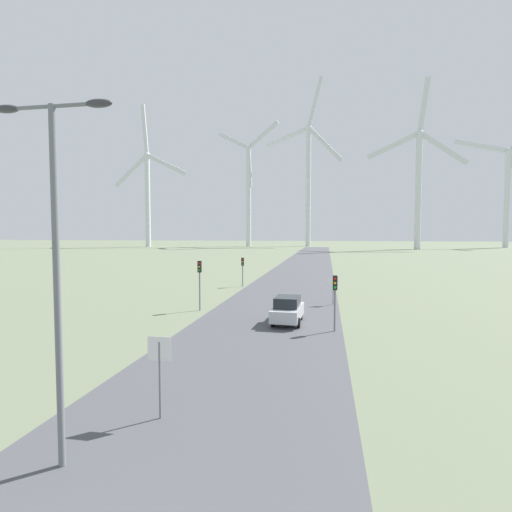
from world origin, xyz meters
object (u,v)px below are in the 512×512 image
car_approaching (287,310)px  traffic_light_post_near_right (335,290)px  wind_turbine_center (308,174)px  stop_sign_far (333,285)px  wind_turbine_far_left (148,188)px  stop_sign_near (160,361)px  wind_turbine_far_right (508,186)px  traffic_light_post_near_left (200,274)px  streetlamp (56,240)px  traffic_light_post_mid_left (243,265)px  wind_turbine_right (419,177)px  wind_turbine_left (249,186)px

car_approaching → traffic_light_post_near_right: bearing=-28.8°
wind_turbine_center → stop_sign_far: bearing=-86.6°
stop_sign_far → traffic_light_post_near_right: traffic_light_post_near_right is taller
stop_sign_far → car_approaching: size_ratio=0.57×
wind_turbine_far_left → stop_sign_near: bearing=-64.8°
car_approaching → wind_turbine_far_right: 172.85m
stop_sign_far → traffic_light_post_near_left: bearing=-157.4°
streetlamp → car_approaching: bearing=76.4°
traffic_light_post_near_left → streetlamp: bearing=-81.8°
traffic_light_post_mid_left → wind_turbine_center: size_ratio=0.04×
wind_turbine_far_right → stop_sign_far: bearing=-116.4°
traffic_light_post_mid_left → car_approaching: bearing=-68.8°
stop_sign_far → wind_turbine_center: size_ratio=0.03×
wind_turbine_far_left → stop_sign_far: bearing=-59.2°
traffic_light_post_near_right → wind_turbine_right: size_ratio=0.06×
wind_turbine_left → wind_turbine_far_right: size_ratio=0.97×
stop_sign_far → traffic_light_post_mid_left: size_ratio=0.72×
traffic_light_post_near_right → wind_turbine_center: size_ratio=0.05×
traffic_light_post_near_right → wind_turbine_far_right: size_ratio=0.06×
streetlamp → wind_turbine_far_left: 171.82m
traffic_light_post_mid_left → wind_turbine_left: (-25.42, 133.59, 24.69)m
traffic_light_post_near_right → wind_turbine_left: size_ratio=0.06×
stop_sign_far → wind_turbine_far_right: (72.40, 145.96, 23.54)m
streetlamp → traffic_light_post_near_right: (7.35, 15.88, -3.38)m
car_approaching → stop_sign_near: bearing=-100.8°
traffic_light_post_mid_left → wind_turbine_left: 138.21m
wind_turbine_left → wind_turbine_far_right: bearing=1.3°
stop_sign_near → stop_sign_far: bearing=75.0°
stop_sign_near → traffic_light_post_mid_left: traffic_light_post_mid_left is taller
streetlamp → stop_sign_far: (7.41, 25.17, -4.28)m
traffic_light_post_near_left → traffic_light_post_near_right: 11.49m
streetlamp → stop_sign_near: bearing=64.1°
stop_sign_near → wind_turbine_right: (38.25, 142.56, 24.52)m
stop_sign_near → streetlamp: bearing=-115.9°
traffic_light_post_near_left → wind_turbine_far_left: (-67.41, 134.66, 22.65)m
car_approaching → wind_turbine_right: bearing=74.5°
traffic_light_post_mid_left → wind_turbine_far_right: (82.38, 135.95, 22.78)m
traffic_light_post_near_right → wind_turbine_far_left: 161.45m
traffic_light_post_near_right → wind_turbine_far_right: wind_turbine_far_right is taller
wind_turbine_left → wind_turbine_center: bearing=12.6°
traffic_light_post_near_right → stop_sign_far: bearing=89.7°
wind_turbine_center → traffic_light_post_mid_left: bearing=-90.4°
traffic_light_post_mid_left → wind_turbine_center: 142.78m
stop_sign_near → wind_turbine_center: bearing=91.0°
stop_sign_near → traffic_light_post_near_left: 18.43m
traffic_light_post_near_left → wind_turbine_right: (42.70, 124.70, 23.57)m
traffic_light_post_near_right → wind_turbine_center: bearing=93.2°
traffic_light_post_mid_left → wind_turbine_right: (42.27, 110.35, 24.02)m
car_approaching → wind_turbine_center: bearing=92.1°
stop_sign_near → wind_turbine_center: 174.50m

